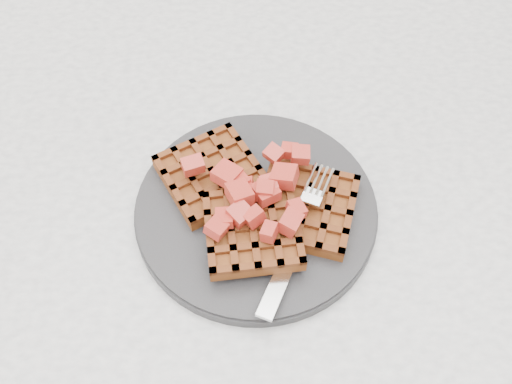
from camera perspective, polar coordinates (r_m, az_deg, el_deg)
The scene contains 6 objects.
ground at distance 1.31m, azimuth 5.22°, elevation -18.25°, with size 4.00×4.00×0.00m, color tan.
table at distance 0.73m, azimuth 9.02°, elevation -4.44°, with size 1.20×0.80×0.75m.
plate at distance 0.59m, azimuth 0.00°, elevation -1.72°, with size 0.25×0.25×0.02m, color black.
waffles at distance 0.58m, azimuth 0.03°, elevation -1.02°, with size 0.22×0.19×0.03m.
strawberry_pile at distance 0.56m, azimuth 0.00°, elevation 0.81°, with size 0.15×0.15×0.02m, color maroon, non-canonical shape.
fork at distance 0.56m, azimuth 4.41°, elevation -4.10°, with size 0.02×0.18×0.02m, color silver, non-canonical shape.
Camera 1 is at (-0.13, -0.35, 1.26)m, focal length 40.00 mm.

